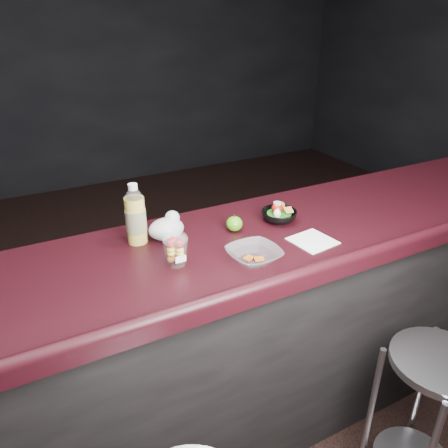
{
  "coord_description": "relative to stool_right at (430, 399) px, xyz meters",
  "views": [
    {
      "loc": [
        -0.67,
        -1.07,
        1.87
      ],
      "look_at": [
        0.06,
        0.32,
        1.1
      ],
      "focal_mm": 35.0,
      "sensor_mm": 36.0,
      "label": 1
    }
  ],
  "objects": [
    {
      "name": "stool_right",
      "position": [
        0.0,
        0.0,
        0.0
      ],
      "size": [
        0.37,
        0.37,
        0.73
      ],
      "rotation": [
        0.0,
        0.0,
        -0.04
      ],
      "color": "#A9A9AE",
      "rests_on": "ground"
    },
    {
      "name": "green_apple",
      "position": [
        -0.44,
        0.76,
        0.52
      ],
      "size": [
        0.07,
        0.07,
        0.07
      ],
      "color": "#267D0E",
      "rests_on": "counter"
    },
    {
      "name": "plastic_bag",
      "position": [
        -0.72,
        0.83,
        0.53
      ],
      "size": [
        0.15,
        0.12,
        0.11
      ],
      "color": "silver",
      "rests_on": "counter"
    },
    {
      "name": "fruit_cup",
      "position": [
        -0.77,
        0.62,
        0.55
      ],
      "size": [
        0.09,
        0.09,
        0.13
      ],
      "color": "white",
      "rests_on": "counter"
    },
    {
      "name": "paper_napkin",
      "position": [
        -0.21,
        0.52,
        0.49
      ],
      "size": [
        0.18,
        0.18,
        0.0
      ],
      "primitive_type": "cube",
      "rotation": [
        0.0,
        0.0,
        0.12
      ],
      "color": "white",
      "rests_on": "counter"
    },
    {
      "name": "snack_bowl",
      "position": [
        -0.22,
        0.75,
        0.52
      ],
      "size": [
        0.18,
        0.18,
        0.09
      ],
      "rotation": [
        0.0,
        0.0,
        0.16
      ],
      "color": "black",
      "rests_on": "counter"
    },
    {
      "name": "takeout_bowl",
      "position": [
        -0.5,
        0.51,
        0.51
      ],
      "size": [
        0.2,
        0.2,
        0.05
      ],
      "rotation": [
        0.0,
        0.0,
        0.04
      ],
      "color": "silver",
      "rests_on": "counter"
    },
    {
      "name": "lemonade_bottle",
      "position": [
        -0.84,
        0.85,
        0.59
      ],
      "size": [
        0.08,
        0.08,
        0.25
      ],
      "color": "gold",
      "rests_on": "counter"
    },
    {
      "name": "room_shell",
      "position": [
        -0.59,
        0.37,
        1.3
      ],
      "size": [
        8.0,
        8.0,
        8.0
      ],
      "color": "black",
      "rests_on": "ground"
    },
    {
      "name": "counter",
      "position": [
        -0.59,
        0.68,
        -0.02
      ],
      "size": [
        4.06,
        0.71,
        1.02
      ],
      "color": "black",
      "rests_on": "ground"
    }
  ]
}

